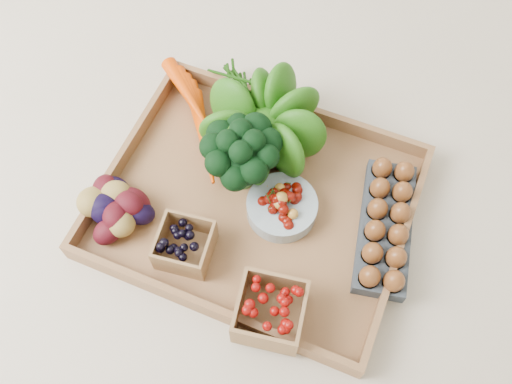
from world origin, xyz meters
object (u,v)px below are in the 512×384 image
at_px(tray, 256,205).
at_px(broccoli, 242,165).
at_px(egg_carton, 385,228).
at_px(cherry_bowl, 282,207).

relative_size(tray, broccoli, 3.82).
bearing_deg(egg_carton, cherry_bowl, 179.31).
relative_size(broccoli, cherry_bowl, 1.11).
xyz_separation_m(broccoli, egg_carton, (0.28, -0.00, -0.04)).
height_order(tray, cherry_bowl, cherry_bowl).
height_order(tray, broccoli, broccoli).
bearing_deg(broccoli, egg_carton, -0.02).
distance_m(tray, cherry_bowl, 0.06).
xyz_separation_m(cherry_bowl, egg_carton, (0.18, 0.03, -0.00)).
distance_m(cherry_bowl, egg_carton, 0.19).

